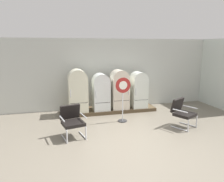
# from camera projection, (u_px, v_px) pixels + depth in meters

# --- Properties ---
(ground) EXTENTS (12.00, 10.00, 0.05)m
(ground) POSITION_uv_depth(u_px,v_px,m) (134.00, 145.00, 5.68)
(ground) COLOR #70685A
(back_wall) EXTENTS (11.76, 0.12, 2.88)m
(back_wall) POSITION_uv_depth(u_px,v_px,m) (104.00, 74.00, 8.85)
(back_wall) COLOR silver
(back_wall) RESTS_ON ground
(side_wall_right) EXTENTS (0.16, 2.20, 2.88)m
(side_wall_right) POSITION_uv_depth(u_px,v_px,m) (219.00, 74.00, 8.86)
(side_wall_right) COLOR silver
(side_wall_right) RESTS_ON ground
(display_plinth) EXTENTS (3.78, 0.95, 0.13)m
(display_plinth) POSITION_uv_depth(u_px,v_px,m) (108.00, 110.00, 8.53)
(display_plinth) COLOR #4C3D29
(display_plinth) RESTS_ON ground
(refrigerator_0) EXTENTS (0.70, 0.72, 1.60)m
(refrigerator_0) POSITION_uv_depth(u_px,v_px,m) (78.00, 89.00, 7.97)
(refrigerator_0) COLOR silver
(refrigerator_0) RESTS_ON display_plinth
(refrigerator_1) EXTENTS (0.63, 0.64, 1.42)m
(refrigerator_1) POSITION_uv_depth(u_px,v_px,m) (101.00, 91.00, 8.16)
(refrigerator_1) COLOR white
(refrigerator_1) RESTS_ON display_plinth
(refrigerator_2) EXTENTS (0.66, 0.67, 1.54)m
(refrigerator_2) POSITION_uv_depth(u_px,v_px,m) (119.00, 88.00, 8.35)
(refrigerator_2) COLOR silver
(refrigerator_2) RESTS_ON display_plinth
(refrigerator_3) EXTENTS (0.60, 0.64, 1.44)m
(refrigerator_3) POSITION_uv_depth(u_px,v_px,m) (139.00, 89.00, 8.54)
(refrigerator_3) COLOR white
(refrigerator_3) RESTS_ON display_plinth
(armchair_left) EXTENTS (0.74, 0.78, 0.91)m
(armchair_left) POSITION_uv_depth(u_px,v_px,m) (72.00, 120.00, 6.04)
(armchair_left) COLOR silver
(armchair_left) RESTS_ON ground
(armchair_right) EXTENTS (0.83, 0.86, 0.91)m
(armchair_right) POSITION_uv_depth(u_px,v_px,m) (182.00, 112.00, 6.82)
(armchair_right) COLOR silver
(armchair_right) RESTS_ON ground
(sign_stand) EXTENTS (0.52, 0.32, 1.54)m
(sign_stand) POSITION_uv_depth(u_px,v_px,m) (123.00, 99.00, 7.23)
(sign_stand) COLOR #2D2D30
(sign_stand) RESTS_ON ground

